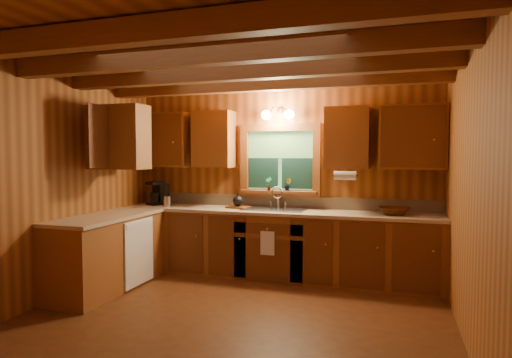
{
  "coord_description": "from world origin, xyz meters",
  "views": [
    {
      "loc": [
        1.52,
        -3.9,
        1.62
      ],
      "look_at": [
        0.0,
        0.8,
        1.35
      ],
      "focal_mm": 30.53,
      "sensor_mm": 36.0,
      "label": 1
    }
  ],
  "objects_px": {
    "coffee_maker": "(157,193)",
    "wicker_basket": "(394,211)",
    "cutting_board": "(238,207)",
    "sink": "(275,213)"
  },
  "relations": [
    {
      "from": "coffee_maker",
      "to": "wicker_basket",
      "type": "bearing_deg",
      "value": 20.81
    },
    {
      "from": "cutting_board",
      "to": "wicker_basket",
      "type": "distance_m",
      "value": 2.03
    },
    {
      "from": "coffee_maker",
      "to": "wicker_basket",
      "type": "relative_size",
      "value": 0.91
    },
    {
      "from": "sink",
      "to": "wicker_basket",
      "type": "bearing_deg",
      "value": 0.09
    },
    {
      "from": "sink",
      "to": "wicker_basket",
      "type": "relative_size",
      "value": 2.22
    },
    {
      "from": "sink",
      "to": "coffee_maker",
      "type": "xyz_separation_m",
      "value": [
        -1.81,
        0.08,
        0.21
      ]
    },
    {
      "from": "cutting_board",
      "to": "coffee_maker",
      "type": "bearing_deg",
      "value": -172.34
    },
    {
      "from": "coffee_maker",
      "to": "cutting_board",
      "type": "xyz_separation_m",
      "value": [
        1.28,
        -0.06,
        -0.15
      ]
    },
    {
      "from": "coffee_maker",
      "to": "wicker_basket",
      "type": "xyz_separation_m",
      "value": [
        3.31,
        -0.08,
        -0.12
      ]
    },
    {
      "from": "sink",
      "to": "cutting_board",
      "type": "distance_m",
      "value": 0.53
    }
  ]
}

